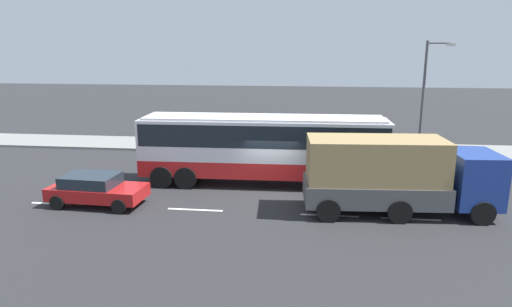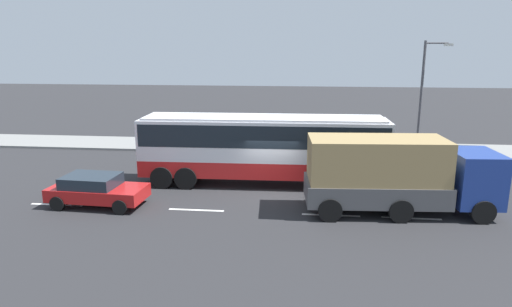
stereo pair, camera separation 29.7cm
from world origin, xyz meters
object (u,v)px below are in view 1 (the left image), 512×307
at_px(cargo_truck, 395,173).
at_px(car_red_compact, 96,189).
at_px(coach_bus, 263,143).
at_px(pedestrian_near_curb, 310,138).
at_px(car_white_minivan, 464,160).
at_px(street_lamp, 426,91).

height_order(cargo_truck, car_red_compact, cargo_truck).
xyz_separation_m(coach_bus, pedestrian_near_curb, (2.38, 6.97, -1.10)).
bearing_deg(car_red_compact, pedestrian_near_curb, 52.49).
distance_m(car_white_minivan, car_red_compact, 19.16).
distance_m(coach_bus, cargo_truck, 6.78).
relative_size(car_red_compact, street_lamp, 0.60).
bearing_deg(car_white_minivan, pedestrian_near_curb, 156.58).
bearing_deg(pedestrian_near_curb, cargo_truck, 92.90).
xyz_separation_m(coach_bus, cargo_truck, (5.86, -3.39, -0.44)).
height_order(coach_bus, cargo_truck, coach_bus).
bearing_deg(street_lamp, pedestrian_near_curb, 178.48).
bearing_deg(car_red_compact, street_lamp, 36.45).
relative_size(pedestrian_near_curb, street_lamp, 0.22).
height_order(coach_bus, pedestrian_near_curb, coach_bus).
distance_m(coach_bus, pedestrian_near_curb, 7.45).
distance_m(car_white_minivan, pedestrian_near_curb, 9.20).
relative_size(car_red_compact, pedestrian_near_curb, 2.70).
bearing_deg(cargo_truck, car_white_minivan, 49.47).
bearing_deg(car_white_minivan, coach_bus, -162.71).
bearing_deg(coach_bus, car_white_minivan, 15.29).
bearing_deg(pedestrian_near_curb, street_lamp, 162.80).
xyz_separation_m(car_white_minivan, street_lamp, (-1.45, 3.57, 3.43)).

